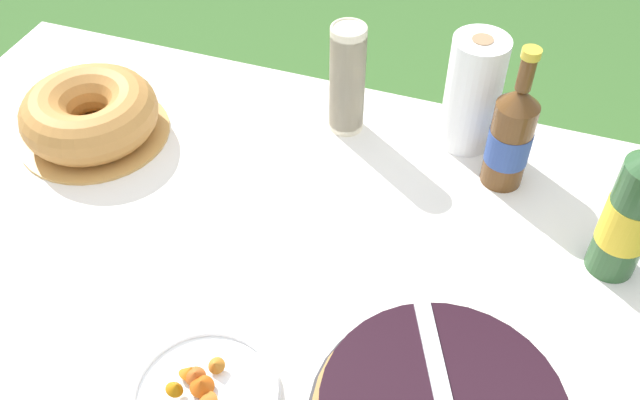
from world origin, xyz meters
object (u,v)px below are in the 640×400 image
cider_bottle_green (632,212)px  paper_towel_roll (473,93)px  snack_plate_near (205,394)px  cider_bottle_amber (511,137)px  bundt_cake (90,114)px  cup_stack (347,80)px

cider_bottle_green → paper_towel_roll: (-0.30, 0.25, -0.01)m
paper_towel_roll → snack_plate_near: bearing=-109.3°
cider_bottle_amber → paper_towel_roll: (-0.09, 0.09, 0.01)m
snack_plate_near → paper_towel_roll: paper_towel_roll is taller
cider_bottle_amber → snack_plate_near: cider_bottle_amber is taller
bundt_cake → paper_towel_roll: paper_towel_roll is taller
cup_stack → snack_plate_near: size_ratio=1.08×
cup_stack → cider_bottle_amber: (0.34, -0.06, -0.01)m
bundt_cake → cider_bottle_amber: bearing=9.8°
cider_bottle_green → paper_towel_roll: size_ratio=1.44×
cider_bottle_green → paper_towel_roll: bearing=140.5°
bundt_cake → paper_towel_roll: 0.77m
bundt_cake → snack_plate_near: bearing=-44.6°
paper_towel_roll → cider_bottle_green: bearing=-39.5°
cup_stack → cider_bottle_green: bearing=-21.1°
bundt_cake → cup_stack: bearing=22.1°
cider_bottle_amber → paper_towel_roll: size_ratio=1.23×
cup_stack → cider_bottle_green: 0.59m
cup_stack → cider_bottle_green: (0.55, -0.21, 0.01)m
bundt_cake → paper_towel_roll: bearing=17.9°
cider_bottle_green → cider_bottle_amber: (-0.21, 0.16, -0.02)m
cup_stack → snack_plate_near: bearing=-90.4°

